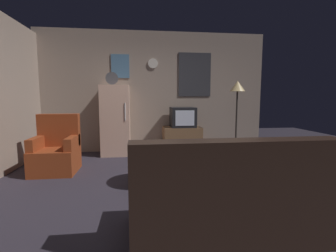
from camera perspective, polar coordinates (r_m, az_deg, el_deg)
The scene contains 13 objects.
ground_plane at distance 3.52m, azimuth -0.48°, elevation -14.01°, with size 12.00×12.00×0.00m, color #2D2833.
wall_with_art at distance 5.73m, azimuth -3.27°, elevation 7.97°, with size 5.20×0.12×2.73m.
fridge at distance 5.41m, azimuth -12.13°, elevation 1.37°, with size 0.60×0.62×1.77m.
tv_stand at distance 5.52m, azimuth 3.27°, elevation -3.23°, with size 0.84×0.53×0.58m.
crt_tv at distance 5.46m, azimuth 3.48°, elevation 2.08°, with size 0.54×0.51×0.44m.
standing_lamp at distance 5.39m, azimuth 15.90°, elevation 7.67°, with size 0.32×0.32×1.59m.
coffee_table at distance 3.57m, azimuth -2.95°, elevation -9.91°, with size 0.72×0.72×0.45m.
wine_glass at distance 3.37m, azimuth -2.43°, elevation -5.70°, with size 0.05×0.05×0.15m, color silver.
mug_ceramic_white at distance 3.44m, azimuth -3.05°, elevation -5.97°, with size 0.08×0.08×0.09m, color silver.
remote_control at distance 3.66m, azimuth -4.30°, elevation -5.73°, with size 0.15×0.04×0.02m, color black.
armchair at distance 4.51m, azimuth -24.66°, elevation -5.49°, with size 0.68×0.68×0.96m.
couch at distance 2.33m, azimuth 13.59°, elevation -17.04°, with size 1.70×0.80×0.92m.
book_stack at distance 5.56m, azimuth 11.21°, elevation -5.54°, with size 0.22×0.18×0.14m.
Camera 1 is at (-0.38, -3.27, 1.25)m, focal length 26.07 mm.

